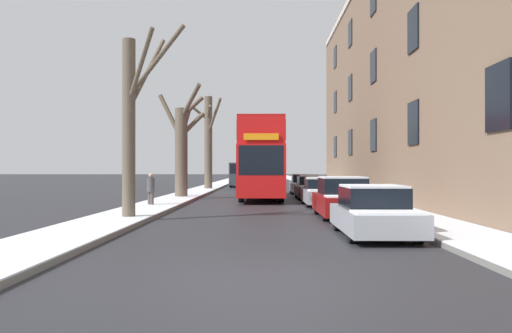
# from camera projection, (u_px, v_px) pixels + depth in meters

# --- Properties ---
(ground_plane) EXTENTS (320.00, 320.00, 0.00)m
(ground_plane) POSITION_uv_depth(u_px,v_px,m) (269.00, 280.00, 7.97)
(ground_plane) COLOR #28282D
(sidewalk_left) EXTENTS (2.23, 130.00, 0.16)m
(sidewalk_left) POSITION_uv_depth(u_px,v_px,m) (223.00, 183.00, 61.03)
(sidewalk_left) COLOR slate
(sidewalk_left) RESTS_ON ground
(sidewalk_right) EXTENTS (2.23, 130.00, 0.16)m
(sidewalk_right) POSITION_uv_depth(u_px,v_px,m) (305.00, 183.00, 60.89)
(sidewalk_right) COLOR slate
(sidewalk_right) RESTS_ON ground
(terrace_facade_right) EXTENTS (9.10, 42.30, 14.52)m
(terrace_facade_right) POSITION_uv_depth(u_px,v_px,m) (454.00, 71.00, 28.00)
(terrace_facade_right) COLOR #7A604C
(terrace_facade_right) RESTS_ON ground
(bare_tree_left_0) EXTENTS (2.30, 3.05, 6.66)m
(bare_tree_left_0) POSITION_uv_depth(u_px,v_px,m) (132.00, 120.00, 17.02)
(bare_tree_left_0) COLOR brown
(bare_tree_left_0) RESTS_ON ground
(bare_tree_left_1) EXTENTS (2.86, 2.91, 6.68)m
(bare_tree_left_1) POSITION_uv_depth(u_px,v_px,m) (182.00, 145.00, 29.55)
(bare_tree_left_1) COLOR brown
(bare_tree_left_1) RESTS_ON ground
(bare_tree_left_2) EXTENTS (2.83, 2.18, 7.84)m
(bare_tree_left_2) POSITION_uv_depth(u_px,v_px,m) (208.00, 141.00, 41.57)
(bare_tree_left_2) COLOR brown
(bare_tree_left_2) RESTS_ON ground
(double_decker_bus) EXTENTS (2.48, 11.24, 4.49)m
(double_decker_bus) POSITION_uv_depth(u_px,v_px,m) (261.00, 156.00, 29.91)
(double_decker_bus) COLOR red
(double_decker_bus) RESTS_ON ground
(parked_car_0) EXTENTS (1.79, 3.99, 1.35)m
(parked_car_0) POSITION_uv_depth(u_px,v_px,m) (374.00, 213.00, 13.13)
(parked_car_0) COLOR #9EA3AD
(parked_car_0) RESTS_ON ground
(parked_car_1) EXTENTS (1.82, 4.36, 1.50)m
(parked_car_1) POSITION_uv_depth(u_px,v_px,m) (343.00, 199.00, 18.28)
(parked_car_1) COLOR maroon
(parked_car_1) RESTS_ON ground
(parked_car_2) EXTENTS (1.87, 4.51, 1.38)m
(parked_car_2) POSITION_uv_depth(u_px,v_px,m) (323.00, 192.00, 24.34)
(parked_car_2) COLOR #9EA3AD
(parked_car_2) RESTS_ON ground
(parked_car_3) EXTENTS (1.89, 4.47, 1.44)m
(parked_car_3) POSITION_uv_depth(u_px,v_px,m) (312.00, 188.00, 29.75)
(parked_car_3) COLOR black
(parked_car_3) RESTS_ON ground
(parked_car_4) EXTENTS (1.87, 3.98, 1.42)m
(parked_car_4) POSITION_uv_depth(u_px,v_px,m) (304.00, 185.00, 35.95)
(parked_car_4) COLOR #9EA3AD
(parked_car_4) RESTS_ON ground
(oncoming_van) EXTENTS (1.92, 5.28, 2.38)m
(oncoming_van) POSITION_uv_depth(u_px,v_px,m) (240.00, 174.00, 49.45)
(oncoming_van) COLOR #333842
(oncoming_van) RESTS_ON ground
(pedestrian_left_sidewalk) EXTENTS (0.34, 0.34, 1.58)m
(pedestrian_left_sidewalk) POSITION_uv_depth(u_px,v_px,m) (151.00, 189.00, 22.70)
(pedestrian_left_sidewalk) COLOR #4C4742
(pedestrian_left_sidewalk) RESTS_ON ground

